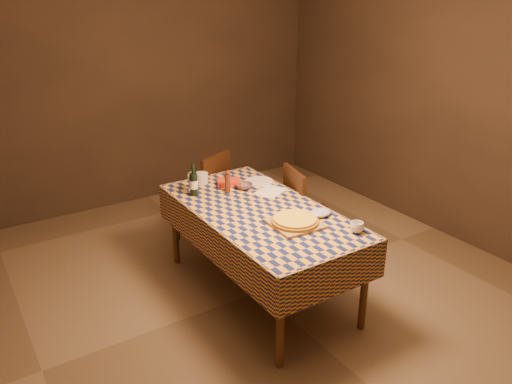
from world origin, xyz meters
TOP-DOWN VIEW (x-y plane):
  - room at (0.00, 0.00)m, footprint 5.00×5.10m
  - dining_table at (0.00, 0.00)m, footprint 0.94×1.84m
  - cutting_board at (0.06, -0.38)m, footprint 0.37×0.37m
  - pizza at (0.06, -0.38)m, footprint 0.40×0.40m
  - pepper_mill at (-0.04, 0.44)m, footprint 0.05×0.05m
  - bowl at (0.13, 0.44)m, footprint 0.20×0.20m
  - wine_glass at (-0.27, 0.65)m, footprint 0.09×0.09m
  - wine_bottle at (-0.30, 0.54)m, footprint 0.08×0.08m
  - deli_tub at (-0.12, 0.76)m, footprint 0.13×0.13m
  - takeout_container at (0.06, 0.58)m, footprint 0.24×0.21m
  - white_plate at (0.33, 0.50)m, footprint 0.28×0.28m
  - tumbler at (0.36, -0.72)m, footprint 0.12×0.12m
  - flour_patch at (0.29, 0.26)m, footprint 0.32×0.29m
  - flour_bag at (0.32, -0.36)m, footprint 0.19×0.15m
  - chair_far at (0.10, 1.08)m, footprint 0.56×0.56m
  - chair_right at (0.63, 0.21)m, footprint 0.51×0.51m

SIDE VIEW (x-z plane):
  - chair_far at x=0.10m, z-range 0.06..0.99m
  - chair_right at x=0.63m, z-range 0.06..0.99m
  - dining_table at x=0.00m, z-range 0.31..1.08m
  - flour_patch at x=0.29m, z-range 0.77..0.77m
  - white_plate at x=0.33m, z-range 0.77..0.78m
  - cutting_board at x=0.06m, z-range 0.77..0.79m
  - bowl at x=0.13m, z-range 0.77..0.82m
  - takeout_container at x=0.06m, z-range 0.77..0.82m
  - flour_bag at x=0.32m, z-range 0.77..0.82m
  - pizza at x=0.06m, z-range 0.79..0.83m
  - tumbler at x=0.36m, z-range 0.77..0.85m
  - deli_tub at x=-0.12m, z-range 0.77..0.87m
  - pepper_mill at x=-0.04m, z-range 0.76..0.96m
  - wine_bottle at x=-0.30m, z-range 0.74..1.01m
  - wine_glass at x=-0.27m, z-range 0.81..0.98m
  - room at x=0.00m, z-range 0.00..2.70m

